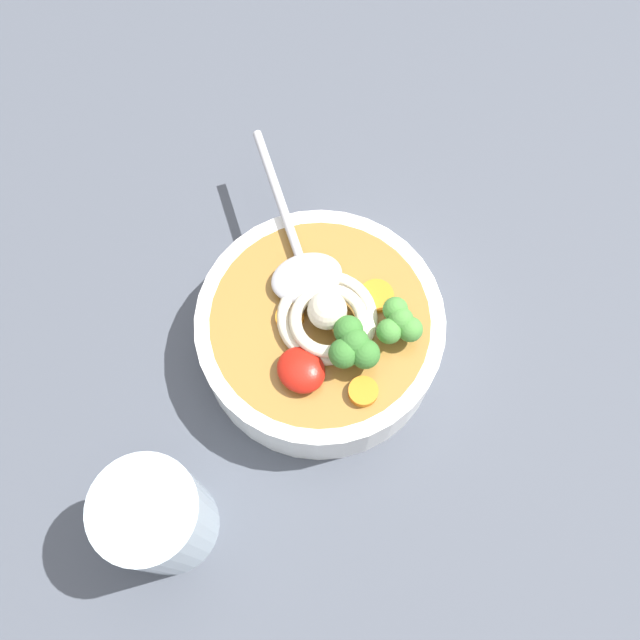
{
  "coord_description": "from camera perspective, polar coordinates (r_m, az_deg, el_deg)",
  "views": [
    {
      "loc": [
        16.27,
        -17.74,
        63.91
      ],
      "look_at": [
        0.77,
        -2.67,
        9.31
      ],
      "focal_mm": 40.44,
      "sensor_mm": 36.0,
      "label": 1
    }
  ],
  "objects": [
    {
      "name": "table_slab",
      "position": [
        0.67,
        1.18,
        -0.5
      ],
      "size": [
        109.96,
        109.96,
        3.28
      ],
      "primitive_type": "cube",
      "color": "#474C56",
      "rests_on": "ground"
    },
    {
      "name": "soup_bowl",
      "position": [
        0.61,
        0.0,
        -1.0
      ],
      "size": [
        20.62,
        20.62,
        6.02
      ],
      "color": "white",
      "rests_on": "table_slab"
    },
    {
      "name": "noodle_pile",
      "position": [
        0.58,
        0.6,
        0.28
      ],
      "size": [
        9.02,
        8.84,
        3.62
      ],
      "color": "beige",
      "rests_on": "soup_bowl"
    },
    {
      "name": "soup_spoon",
      "position": [
        0.6,
        -1.46,
        4.52
      ],
      "size": [
        16.91,
        10.71,
        1.6
      ],
      "rotation": [
        0.0,
        0.0,
        2.68
      ],
      "color": "#B7B7BC",
      "rests_on": "soup_bowl"
    },
    {
      "name": "chili_sauce_dollop",
      "position": [
        0.56,
        -1.51,
        -3.98
      ],
      "size": [
        4.01,
        3.61,
        1.81
      ],
      "primitive_type": "ellipsoid",
      "color": "#B2190F",
      "rests_on": "soup_bowl"
    },
    {
      "name": "broccoli_floret_left",
      "position": [
        0.57,
        6.3,
        -0.16
      ],
      "size": [
        3.99,
        3.43,
        3.15
      ],
      "color": "#7A9E60",
      "rests_on": "soup_bowl"
    },
    {
      "name": "broccoli_floret_right",
      "position": [
        0.56,
        2.61,
        -2.01
      ],
      "size": [
        4.61,
        3.97,
        3.64
      ],
      "color": "#7A9E60",
      "rests_on": "soup_bowl"
    },
    {
      "name": "carrot_slice_center",
      "position": [
        0.56,
        3.44,
        -5.67
      ],
      "size": [
        2.36,
        2.36,
        0.79
      ],
      "primitive_type": "cylinder",
      "color": "orange",
      "rests_on": "soup_bowl"
    },
    {
      "name": "carrot_slice_beside_chili",
      "position": [
        0.59,
        4.49,
        1.93
      ],
      "size": [
        2.85,
        2.85,
        0.53
      ],
      "primitive_type": "cylinder",
      "color": "orange",
      "rests_on": "soup_bowl"
    },
    {
      "name": "carrot_slice_extra_a",
      "position": [
        0.58,
        -2.41,
        0.16
      ],
      "size": [
        2.32,
        2.32,
        0.7
      ],
      "primitive_type": "cylinder",
      "color": "orange",
      "rests_on": "soup_bowl"
    },
    {
      "name": "drinking_glass",
      "position": [
        0.57,
        -12.7,
        -15.01
      ],
      "size": [
        7.79,
        7.79,
        10.81
      ],
      "primitive_type": "cylinder",
      "color": "silver",
      "rests_on": "table_slab"
    }
  ]
}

